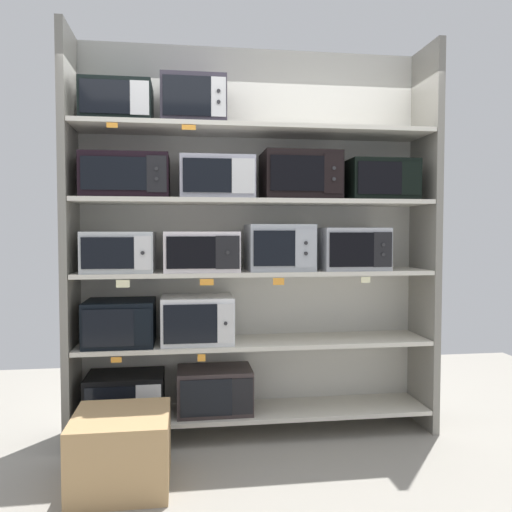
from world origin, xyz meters
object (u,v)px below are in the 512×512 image
object	(u,v)px
microwave_7	(351,249)
microwave_10	(300,176)
microwave_12	(117,103)
shipping_carton	(121,450)
microwave_6	(279,247)
microwave_11	(378,181)
microwave_8	(127,177)
microwave_2	(120,322)
microwave_1	(215,390)
microwave_9	(217,178)
microwave_5	(201,251)
microwave_3	(197,319)
microwave_13	(193,102)
microwave_4	(120,252)
microwave_0	(125,395)

from	to	relation	value
microwave_7	microwave_10	size ratio (longest dim) A/B	0.89
microwave_7	microwave_12	size ratio (longest dim) A/B	1.02
microwave_10	shipping_carton	world-z (taller)	microwave_10
microwave_6	microwave_7	world-z (taller)	microwave_6
microwave_10	microwave_11	xyz separation A→B (m)	(0.57, -0.00, -0.02)
microwave_12	microwave_11	bearing A→B (deg)	0.00
microwave_8	microwave_11	size ratio (longest dim) A/B	1.18
microwave_10	microwave_2	bearing A→B (deg)	-179.98
microwave_2	microwave_1	bearing A→B (deg)	-0.00
microwave_11	microwave_12	xyz separation A→B (m)	(-1.80, -0.00, 0.48)
microwave_2	microwave_9	bearing A→B (deg)	0.01
microwave_1	microwave_5	size ratio (longest dim) A/B	1.02
microwave_3	microwave_8	world-z (taller)	microwave_8
microwave_11	shipping_carton	distance (m)	2.42
microwave_8	microwave_13	size ratio (longest dim) A/B	1.31
microwave_3	microwave_9	bearing A→B (deg)	0.09
microwave_11	microwave_3	bearing A→B (deg)	-179.99
microwave_1	microwave_10	size ratio (longest dim) A/B	0.98
microwave_4	microwave_12	size ratio (longest dim) A/B	1.01
microwave_6	microwave_10	size ratio (longest dim) A/B	0.85
microwave_4	microwave_7	distance (m)	1.60
microwave_10	microwave_12	size ratio (longest dim) A/B	1.15
microwave_13	shipping_carton	distance (m)	2.22
microwave_2	microwave_9	xyz separation A→B (m)	(0.65, 0.00, 0.97)
microwave_7	microwave_11	size ratio (longest dim) A/B	0.97
microwave_11	shipping_carton	bearing A→B (deg)	-159.68
microwave_2	shipping_carton	bearing A→B (deg)	-83.21
microwave_4	microwave_8	world-z (taller)	microwave_8
microwave_9	microwave_12	bearing A→B (deg)	-179.99
microwave_2	microwave_3	world-z (taller)	microwave_3
microwave_5	microwave_10	world-z (taller)	microwave_10
shipping_carton	microwave_6	bearing A→B (deg)	32.35
microwave_0	microwave_8	size ratio (longest dim) A/B	0.91
microwave_6	microwave_10	world-z (taller)	microwave_10
microwave_1	microwave_13	bearing A→B (deg)	-179.99
microwave_5	microwave_11	xyz separation A→B (m)	(1.25, -0.00, 0.49)
microwave_4	microwave_11	bearing A→B (deg)	-0.00
microwave_11	shipping_carton	world-z (taller)	microwave_11
microwave_12	microwave_0	bearing A→B (deg)	0.20
microwave_0	microwave_6	bearing A→B (deg)	0.00
microwave_10	microwave_5	bearing A→B (deg)	-179.98
microwave_4	microwave_10	bearing A→B (deg)	0.01
microwave_2	microwave_6	xyz separation A→B (m)	(1.08, 0.00, 0.50)
microwave_12	microwave_10	bearing A→B (deg)	0.01
microwave_2	microwave_5	xyz separation A→B (m)	(0.55, 0.00, 0.47)
microwave_3	microwave_7	distance (m)	1.19
microwave_1	microwave_2	bearing A→B (deg)	180.00
microwave_11	microwave_13	distance (m)	1.40
microwave_7	shipping_carton	xyz separation A→B (m)	(-1.53, -0.64, -1.09)
microwave_8	microwave_9	bearing A→B (deg)	-0.01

